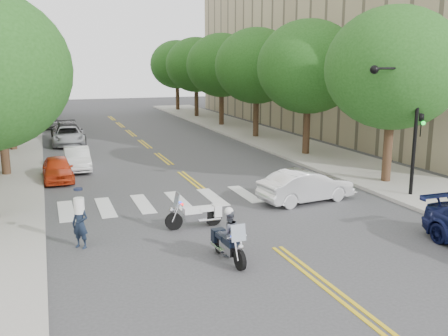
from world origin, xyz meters
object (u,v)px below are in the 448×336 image
motorcycle_police (228,236)px  convertible (306,186)px  motorcycle_parked (199,214)px  officer_standing (80,224)px

motorcycle_police → convertible: 7.28m
motorcycle_parked → officer_standing: 4.22m
officer_standing → motorcycle_parked: bearing=51.6°
officer_standing → convertible: bearing=56.3°
motorcycle_police → convertible: bearing=-141.5°
motorcycle_parked → officer_standing: size_ratio=1.32×
convertible → motorcycle_parked: bearing=99.6°
motorcycle_police → motorcycle_parked: size_ratio=0.98×
motorcycle_parked → officer_standing: officer_standing is taller
motorcycle_police → officer_standing: motorcycle_police is taller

